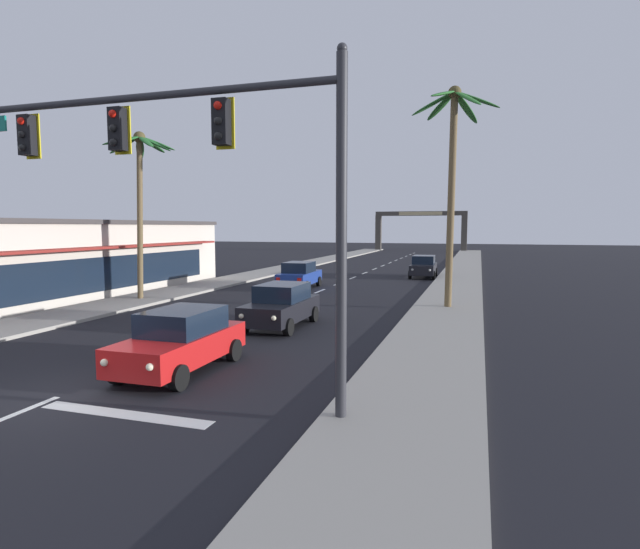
% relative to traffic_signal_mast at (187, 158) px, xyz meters
% --- Properties ---
extents(ground_plane, '(220.00, 220.00, 0.00)m').
position_rel_traffic_signal_mast_xyz_m(ground_plane, '(-3.25, -0.32, -5.34)').
color(ground_plane, black).
extents(sidewalk_right, '(3.20, 110.00, 0.14)m').
position_rel_traffic_signal_mast_xyz_m(sidewalk_right, '(4.55, 19.68, -5.27)').
color(sidewalk_right, '#9E998E').
rests_on(sidewalk_right, ground).
extents(sidewalk_left, '(3.20, 110.00, 0.14)m').
position_rel_traffic_signal_mast_xyz_m(sidewalk_left, '(-11.05, 19.68, -5.27)').
color(sidewalk_left, '#9E998E').
rests_on(sidewalk_left, ground).
extents(lane_markings, '(4.28, 86.19, 0.01)m').
position_rel_traffic_signal_mast_xyz_m(lane_markings, '(-2.79, 18.65, -5.33)').
color(lane_markings, silver).
rests_on(lane_markings, ground).
extents(traffic_signal_mast, '(10.28, 0.41, 7.32)m').
position_rel_traffic_signal_mast_xyz_m(traffic_signal_mast, '(0.00, 0.00, 0.00)').
color(traffic_signal_mast, '#2D2D33').
rests_on(traffic_signal_mast, ground).
extents(sedan_lead_at_stop_bar, '(1.95, 4.45, 1.68)m').
position_rel_traffic_signal_mast_xyz_m(sedan_lead_at_stop_bar, '(-1.70, 2.21, -4.48)').
color(sedan_lead_at_stop_bar, red).
rests_on(sedan_lead_at_stop_bar, ground).
extents(sedan_third_in_queue, '(1.97, 4.46, 1.68)m').
position_rel_traffic_signal_mast_xyz_m(sedan_third_in_queue, '(-1.39, 8.71, -4.48)').
color(sedan_third_in_queue, black).
rests_on(sedan_third_in_queue, ground).
extents(sedan_oncoming_far, '(2.07, 4.50, 1.68)m').
position_rel_traffic_signal_mast_xyz_m(sedan_oncoming_far, '(-4.90, 20.55, -4.48)').
color(sedan_oncoming_far, navy).
rests_on(sedan_oncoming_far, ground).
extents(sedan_parked_nearest_kerb, '(2.02, 4.48, 1.68)m').
position_rel_traffic_signal_mast_xyz_m(sedan_parked_nearest_kerb, '(1.86, 29.93, -4.48)').
color(sedan_parked_nearest_kerb, black).
rests_on(sedan_parked_nearest_kerb, ground).
extents(palm_left_second, '(3.43, 3.58, 8.75)m').
position_rel_traffic_signal_mast_xyz_m(palm_left_second, '(-10.88, 13.00, 1.25)').
color(palm_left_second, brown).
rests_on(palm_left_second, ground).
extents(palm_right_second, '(4.02, 3.64, 10.27)m').
position_rel_traffic_signal_mast_xyz_m(palm_right_second, '(4.62, 14.97, 1.82)').
color(palm_right_second, brown).
rests_on(palm_right_second, ground).
extents(storefront_strip_left, '(9.00, 23.46, 4.27)m').
position_rel_traffic_signal_mast_xyz_m(storefront_strip_left, '(-17.04, 12.96, -3.20)').
color(storefront_strip_left, beige).
rests_on(storefront_strip_left, ground).
extents(town_gateway_arch, '(14.54, 0.90, 6.33)m').
position_rel_traffic_signal_mast_xyz_m(town_gateway_arch, '(-3.25, 73.48, -1.21)').
color(town_gateway_arch, '#423D38').
rests_on(town_gateway_arch, ground).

